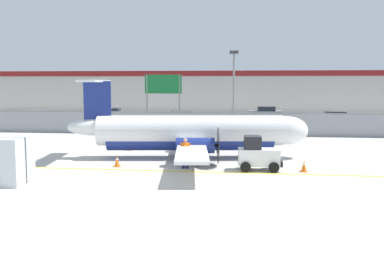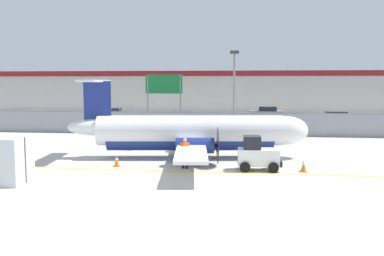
{
  "view_description": "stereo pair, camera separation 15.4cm",
  "coord_description": "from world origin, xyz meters",
  "px_view_note": "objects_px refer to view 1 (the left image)",
  "views": [
    {
      "loc": [
        2.26,
        -20.37,
        4.78
      ],
      "look_at": [
        -1.15,
        7.17,
        1.8
      ],
      "focal_mm": 40.0,
      "sensor_mm": 36.0,
      "label": 1
    },
    {
      "loc": [
        2.41,
        -20.35,
        4.78
      ],
      "look_at": [
        -1.15,
        7.17,
        1.8
      ],
      "focal_mm": 40.0,
      "sensor_mm": 36.0,
      "label": 2
    }
  ],
  "objects_px": {
    "traffic_cone_near_right": "(304,166)",
    "parked_car_1": "(179,119)",
    "baggage_tug": "(258,155)",
    "parked_car_2": "(265,113)",
    "traffic_cone_near_left": "(130,146)",
    "parked_car_0": "(111,115)",
    "commuter_airplane": "(194,133)",
    "traffic_cone_far_left": "(117,161)",
    "highway_sign": "(163,89)",
    "ground_crew_worker": "(185,152)",
    "apron_light_pole": "(234,88)",
    "parked_car_3": "(336,119)",
    "cargo_container": "(1,160)"
  },
  "relations": [
    {
      "from": "parked_car_1",
      "to": "apron_light_pole",
      "type": "xyz_separation_m",
      "value": [
        5.95,
        -9.99,
        3.41
      ]
    },
    {
      "from": "parked_car_2",
      "to": "parked_car_3",
      "type": "bearing_deg",
      "value": 129.66
    },
    {
      "from": "commuter_airplane",
      "to": "baggage_tug",
      "type": "distance_m",
      "value": 5.19
    },
    {
      "from": "commuter_airplane",
      "to": "traffic_cone_near_left",
      "type": "relative_size",
      "value": 25.12
    },
    {
      "from": "parked_car_0",
      "to": "parked_car_3",
      "type": "relative_size",
      "value": 1.0
    },
    {
      "from": "parked_car_2",
      "to": "commuter_airplane",
      "type": "bearing_deg",
      "value": 78.67
    },
    {
      "from": "ground_crew_worker",
      "to": "apron_light_pole",
      "type": "bearing_deg",
      "value": 166.31
    },
    {
      "from": "cargo_container",
      "to": "traffic_cone_near_left",
      "type": "bearing_deg",
      "value": 68.45
    },
    {
      "from": "cargo_container",
      "to": "parked_car_3",
      "type": "height_order",
      "value": "cargo_container"
    },
    {
      "from": "ground_crew_worker",
      "to": "parked_car_0",
      "type": "xyz_separation_m",
      "value": [
        -12.68,
        26.46,
        -0.06
      ]
    },
    {
      "from": "traffic_cone_near_left",
      "to": "parked_car_0",
      "type": "relative_size",
      "value": 0.15
    },
    {
      "from": "traffic_cone_near_right",
      "to": "parked_car_3",
      "type": "bearing_deg",
      "value": 74.76
    },
    {
      "from": "parked_car_2",
      "to": "apron_light_pole",
      "type": "relative_size",
      "value": 0.58
    },
    {
      "from": "parked_car_1",
      "to": "parked_car_3",
      "type": "distance_m",
      "value": 16.64
    },
    {
      "from": "baggage_tug",
      "to": "traffic_cone_far_left",
      "type": "height_order",
      "value": "baggage_tug"
    },
    {
      "from": "traffic_cone_near_right",
      "to": "parked_car_1",
      "type": "relative_size",
      "value": 0.15
    },
    {
      "from": "parked_car_3",
      "to": "highway_sign",
      "type": "height_order",
      "value": "highway_sign"
    },
    {
      "from": "cargo_container",
      "to": "traffic_cone_near_right",
      "type": "distance_m",
      "value": 15.29
    },
    {
      "from": "parked_car_2",
      "to": "parked_car_1",
      "type": "bearing_deg",
      "value": 48.66
    },
    {
      "from": "commuter_airplane",
      "to": "traffic_cone_far_left",
      "type": "distance_m",
      "value": 5.4
    },
    {
      "from": "parked_car_1",
      "to": "commuter_airplane",
      "type": "bearing_deg",
      "value": 99.02
    },
    {
      "from": "parked_car_0",
      "to": "parked_car_2",
      "type": "xyz_separation_m",
      "value": [
        18.55,
        5.59,
        0.0
      ]
    },
    {
      "from": "traffic_cone_near_right",
      "to": "highway_sign",
      "type": "xyz_separation_m",
      "value": [
        -11.01,
        17.51,
        3.83
      ]
    },
    {
      "from": "parked_car_1",
      "to": "highway_sign",
      "type": "bearing_deg",
      "value": 73.15
    },
    {
      "from": "traffic_cone_near_right",
      "to": "traffic_cone_near_left",
      "type": "bearing_deg",
      "value": 152.22
    },
    {
      "from": "traffic_cone_near_right",
      "to": "apron_light_pole",
      "type": "distance_m",
      "value": 12.73
    },
    {
      "from": "traffic_cone_far_left",
      "to": "highway_sign",
      "type": "distance_m",
      "value": 17.81
    },
    {
      "from": "parked_car_3",
      "to": "apron_light_pole",
      "type": "height_order",
      "value": "apron_light_pole"
    },
    {
      "from": "commuter_airplane",
      "to": "baggage_tug",
      "type": "xyz_separation_m",
      "value": [
        3.88,
        -3.37,
        -0.75
      ]
    },
    {
      "from": "ground_crew_worker",
      "to": "baggage_tug",
      "type": "bearing_deg",
      "value": 88.54
    },
    {
      "from": "baggage_tug",
      "to": "traffic_cone_near_left",
      "type": "relative_size",
      "value": 3.74
    },
    {
      "from": "baggage_tug",
      "to": "apron_light_pole",
      "type": "bearing_deg",
      "value": 94.8
    },
    {
      "from": "ground_crew_worker",
      "to": "parked_car_1",
      "type": "xyz_separation_m",
      "value": [
        -3.61,
        21.3,
        -0.06
      ]
    },
    {
      "from": "parked_car_2",
      "to": "parked_car_3",
      "type": "height_order",
      "value": "same"
    },
    {
      "from": "traffic_cone_near_right",
      "to": "parked_car_2",
      "type": "relative_size",
      "value": 0.15
    },
    {
      "from": "parked_car_0",
      "to": "parked_car_1",
      "type": "bearing_deg",
      "value": -33.71
    },
    {
      "from": "parked_car_3",
      "to": "highway_sign",
      "type": "bearing_deg",
      "value": -155.63
    },
    {
      "from": "cargo_container",
      "to": "parked_car_3",
      "type": "distance_m",
      "value": 35.08
    },
    {
      "from": "traffic_cone_near_right",
      "to": "parked_car_3",
      "type": "relative_size",
      "value": 0.15
    },
    {
      "from": "baggage_tug",
      "to": "parked_car_3",
      "type": "bearing_deg",
      "value": 65.83
    },
    {
      "from": "ground_crew_worker",
      "to": "parked_car_3",
      "type": "height_order",
      "value": "same"
    },
    {
      "from": "traffic_cone_near_left",
      "to": "apron_light_pole",
      "type": "xyz_separation_m",
      "value": [
        7.11,
        5.47,
        3.99
      ]
    },
    {
      "from": "baggage_tug",
      "to": "highway_sign",
      "type": "distance_m",
      "value": 19.67
    },
    {
      "from": "highway_sign",
      "to": "apron_light_pole",
      "type": "bearing_deg",
      "value": -41.55
    },
    {
      "from": "commuter_airplane",
      "to": "parked_car_0",
      "type": "distance_m",
      "value": 26.38
    },
    {
      "from": "baggage_tug",
      "to": "parked_car_2",
      "type": "xyz_separation_m",
      "value": [
        1.89,
        32.01,
        0.04
      ]
    },
    {
      "from": "commuter_airplane",
      "to": "parked_car_2",
      "type": "xyz_separation_m",
      "value": [
        5.76,
        28.64,
        -0.71
      ]
    },
    {
      "from": "traffic_cone_near_right",
      "to": "highway_sign",
      "type": "height_order",
      "value": "highway_sign"
    },
    {
      "from": "apron_light_pole",
      "to": "cargo_container",
      "type": "bearing_deg",
      "value": -123.74
    },
    {
      "from": "commuter_airplane",
      "to": "ground_crew_worker",
      "type": "bearing_deg",
      "value": -98.96
    }
  ]
}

